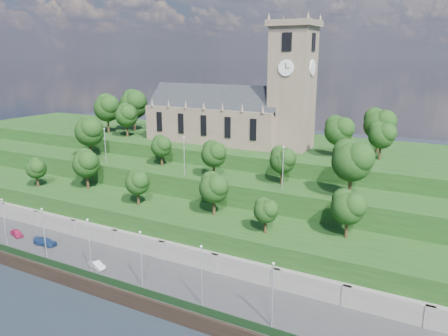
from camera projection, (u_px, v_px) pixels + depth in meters
The scene contains 17 objects.
ground at pixel (90, 293), 64.95m from camera, with size 320.00×320.00×0.00m, color black.
promenade at pixel (117, 270), 69.81m from camera, with size 160.00×12.00×2.00m, color #2D2D30.
quay_wall at pixel (89, 287), 64.63m from camera, with size 160.00×0.50×2.20m, color black.
fence at pixel (92, 276), 64.82m from camera, with size 160.00×0.10×1.20m, color black.
retaining_wall at pixel (141, 248), 74.53m from camera, with size 160.00×2.10×5.00m.
embankment_lower at pixel (161, 228), 79.30m from camera, with size 160.00×12.00×8.00m, color #173A13.
embankment_upper at pixel (194, 200), 88.18m from camera, with size 160.00×10.00×12.00m, color #173A13.
hilltop at pixel (240, 170), 105.70m from camera, with size 160.00×32.00×15.00m, color #173A13.
church at pixel (236, 110), 98.19m from camera, with size 38.60×12.35×27.60m.
trees_lower at pixel (166, 180), 77.16m from camera, with size 67.25×8.82×8.26m.
trees_upper at pixel (205, 145), 82.63m from camera, with size 64.50×8.35×9.60m.
trees_hilltop at pixel (199, 113), 101.77m from camera, with size 73.02×15.84×10.97m.
lamp_posts_promenade at pixel (89, 241), 66.28m from camera, with size 60.36×0.36×8.61m.
lamp_posts_upper at pixel (184, 153), 83.04m from camera, with size 40.36×0.36×7.61m.
car_left at pixel (17, 233), 80.47m from camera, with size 1.38×3.43×1.17m, color #A21B49.
car_middle at pixel (97, 265), 68.28m from camera, with size 1.19×3.42×1.13m, color #A8A7AC.
car_right at pixel (45, 242), 76.63m from camera, with size 1.82×4.48×1.30m, color navy.
Camera 1 is at (45.28, -41.79, 34.18)m, focal length 35.00 mm.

